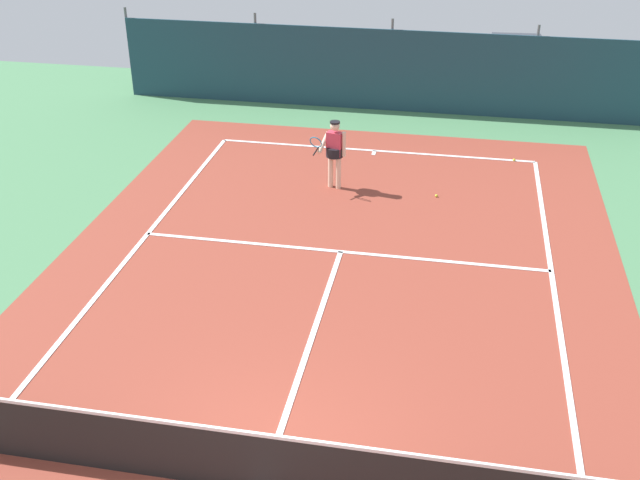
# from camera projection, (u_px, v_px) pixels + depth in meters

# --- Properties ---
(tennis_net) EXTENTS (10.12, 0.10, 1.10)m
(tennis_net) POSITION_uv_depth(u_px,v_px,m) (259.00, 462.00, 9.68)
(tennis_net) COLOR black
(tennis_net) RESTS_ON ground
(back_fence) EXTENTS (16.30, 0.98, 2.70)m
(back_fence) POSITION_uv_depth(u_px,v_px,m) (391.00, 84.00, 23.16)
(back_fence) COLOR #1E3D4C
(back_fence) RESTS_ON ground
(tennis_player) EXTENTS (0.81, 0.68, 1.64)m
(tennis_player) POSITION_uv_depth(u_px,v_px,m) (334.00, 150.00, 17.71)
(tennis_player) COLOR beige
(tennis_player) RESTS_ON ground
(tennis_ball_near_player) EXTENTS (0.07, 0.07, 0.07)m
(tennis_ball_near_player) POSITION_uv_depth(u_px,v_px,m) (514.00, 160.00, 19.57)
(tennis_ball_near_player) COLOR #CCDB33
(tennis_ball_near_player) RESTS_ON ground
(tennis_ball_midcourt) EXTENTS (0.07, 0.07, 0.07)m
(tennis_ball_midcourt) POSITION_uv_depth(u_px,v_px,m) (436.00, 196.00, 17.69)
(tennis_ball_midcourt) COLOR #CCDB33
(tennis_ball_midcourt) RESTS_ON ground
(parked_car) EXTENTS (2.24, 4.31, 1.68)m
(parked_car) POSITION_uv_depth(u_px,v_px,m) (516.00, 67.00, 24.12)
(parked_car) COLOR silver
(parked_car) RESTS_ON ground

